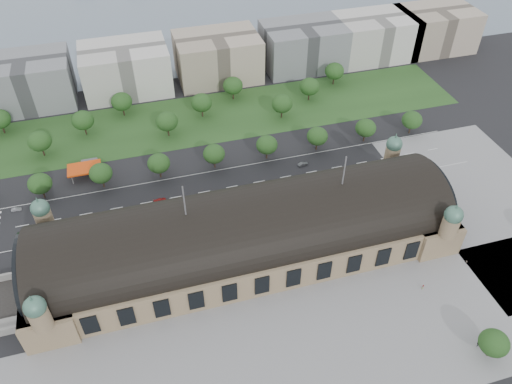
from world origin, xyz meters
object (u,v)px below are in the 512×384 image
object	(u,v)px
parked_car_5	(161,228)
parked_car_3	(117,236)
pedestrian_2	(467,262)
petrol_station	(87,166)
traffic_car_2	(75,225)
traffic_car_6	(413,160)
traffic_car_1	(16,209)
parked_car_4	(92,234)
pedestrian_0	(423,287)
parked_car_2	(61,240)
parked_car_1	(78,238)
parked_car_6	(152,223)
bus_west	(188,202)
bus_east	(297,184)
pedestrian_4	(478,345)
traffic_car_3	(160,200)
bus_mid	(287,191)
parked_car_0	(49,243)
traffic_car_5	(303,164)
traffic_car_4	(270,191)

from	to	relation	value
parked_car_5	parked_car_3	bearing A→B (deg)	-120.06
parked_car_5	pedestrian_2	world-z (taller)	pedestrian_2
petrol_station	traffic_car_2	bearing A→B (deg)	-100.40
traffic_car_6	pedestrian_2	distance (m)	59.86
traffic_car_2	traffic_car_1	bearing A→B (deg)	-132.14
parked_car_4	pedestrian_0	size ratio (longest dim) A/B	2.60
pedestrian_2	parked_car_2	bearing A→B (deg)	70.78
parked_car_1	parked_car_6	distance (m)	28.07
parked_car_2	pedestrian_2	world-z (taller)	pedestrian_2
traffic_car_1	bus_west	size ratio (longest dim) A/B	0.32
traffic_car_2	parked_car_2	size ratio (longest dim) A/B	0.94
bus_east	petrol_station	bearing A→B (deg)	67.19
parked_car_2	pedestrian_4	world-z (taller)	pedestrian_4
petrol_station	parked_car_5	world-z (taller)	petrol_station
parked_car_3	parked_car_5	bearing A→B (deg)	50.98
traffic_car_3	parked_car_6	xyz separation A→B (m)	(-4.64, -12.03, -0.05)
bus_east	bus_west	bearing A→B (deg)	87.67
petrol_station	bus_mid	bearing A→B (deg)	-25.85
parked_car_0	bus_west	distance (m)	54.25
traffic_car_1	parked_car_5	world-z (taller)	parked_car_5
traffic_car_5	bus_east	size ratio (longest dim) A/B	0.42
petrol_station	bus_mid	size ratio (longest dim) A/B	1.11
parked_car_4	pedestrian_0	xyz separation A→B (m)	(107.84, -57.09, 0.14)
traffic_car_3	pedestrian_4	bearing A→B (deg)	-144.77
parked_car_1	parked_car_5	size ratio (longest dim) A/B	0.90
parked_car_1	parked_car_6	size ratio (longest dim) A/B	1.01
bus_east	pedestrian_2	bearing A→B (deg)	-142.01
traffic_car_3	parked_car_5	xyz separation A→B (m)	(-1.87, -16.03, 0.01)
parked_car_1	parked_car_5	bearing A→B (deg)	60.98
bus_mid	pedestrian_4	world-z (taller)	bus_mid
parked_car_0	bus_east	bearing A→B (deg)	61.66
bus_east	parked_car_4	bearing A→B (deg)	93.34
parked_car_3	bus_east	size ratio (longest dim) A/B	0.35
traffic_car_2	bus_mid	bearing A→B (deg)	79.27
parked_car_6	traffic_car_4	bearing A→B (deg)	58.55
traffic_car_2	parked_car_5	world-z (taller)	parked_car_5
parked_car_0	parked_car_6	world-z (taller)	parked_car_6
parked_car_0	bus_mid	xyz separation A→B (m)	(94.56, 2.00, 1.10)
traffic_car_4	parked_car_2	world-z (taller)	traffic_car_4
traffic_car_5	traffic_car_6	xyz separation A→B (m)	(48.57, -10.90, -0.07)
traffic_car_3	traffic_car_4	bearing A→B (deg)	-105.53
parked_car_6	parked_car_5	bearing A→B (deg)	-2.92
traffic_car_3	bus_mid	xyz separation A→B (m)	(51.56, -10.03, 1.01)
traffic_car_4	parked_car_6	size ratio (longest dim) A/B	1.00
traffic_car_1	pedestrian_4	distance (m)	175.74
petrol_station	pedestrian_2	world-z (taller)	petrol_station
traffic_car_3	parked_car_1	bearing A→B (deg)	104.03
parked_car_3	traffic_car_3	bearing A→B (deg)	93.07
traffic_car_6	parked_car_2	size ratio (longest dim) A/B	1.00
parked_car_0	pedestrian_2	xyz separation A→B (m)	(144.54, -51.25, 0.18)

